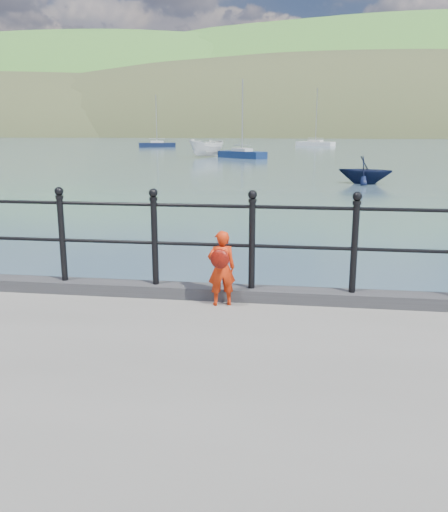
% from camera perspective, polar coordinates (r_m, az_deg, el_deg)
% --- Properties ---
extents(ground, '(600.00, 600.00, 0.00)m').
position_cam_1_polar(ground, '(7.25, -1.91, -11.56)').
color(ground, '#2D4251').
rests_on(ground, ground).
extents(kerb, '(60.00, 0.30, 0.15)m').
position_cam_1_polar(kerb, '(6.73, -2.21, -3.76)').
color(kerb, '#28282B').
rests_on(kerb, quay).
extents(railing, '(18.11, 0.11, 1.20)m').
position_cam_1_polar(railing, '(6.55, -2.27, 2.51)').
color(railing, black).
rests_on(railing, kerb).
extents(far_shore, '(830.00, 200.00, 156.00)m').
position_cam_1_polar(far_shore, '(249.99, 16.90, 6.94)').
color(far_shore, '#333A21').
rests_on(far_shore, ground).
extents(child, '(0.38, 0.34, 0.90)m').
position_cam_1_polar(child, '(6.33, -0.27, -1.22)').
color(child, red).
rests_on(child, quay).
extents(launch_white, '(4.14, 5.08, 1.87)m').
position_cam_1_polar(launch_white, '(57.73, -1.84, 11.28)').
color(launch_white, white).
rests_on(launch_white, ground).
extents(launch_navy, '(3.47, 3.20, 1.52)m').
position_cam_1_polar(launch_navy, '(31.25, 14.64, 8.75)').
color(launch_navy, '#0E1533').
rests_on(launch_navy, ground).
extents(sailboat_port, '(5.31, 4.62, 7.88)m').
position_cam_1_polar(sailboat_port, '(55.90, 1.91, 10.60)').
color(sailboat_port, '#122550').
rests_on(sailboat_port, ground).
extents(sailboat_deep, '(6.59, 4.75, 9.49)m').
position_cam_1_polar(sailboat_deep, '(93.64, 9.59, 11.55)').
color(sailboat_deep, silver).
rests_on(sailboat_deep, ground).
extents(sailboat_left, '(5.95, 3.42, 8.14)m').
position_cam_1_polar(sailboat_left, '(87.32, -7.06, 11.51)').
color(sailboat_left, black).
rests_on(sailboat_left, ground).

